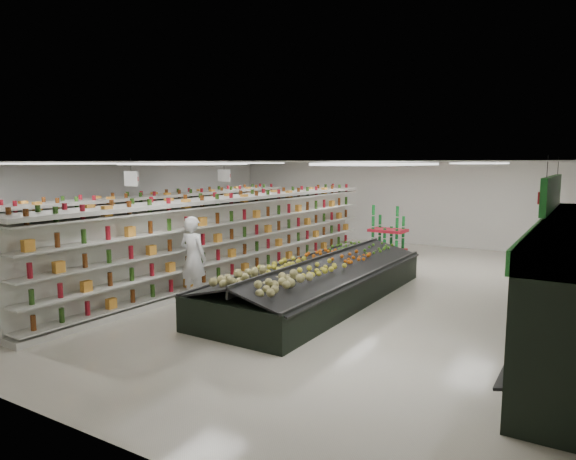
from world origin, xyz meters
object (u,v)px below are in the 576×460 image
Objects in this scene: gondola_left at (162,232)px; shopper_background at (237,226)px; soda_endcap at (388,232)px; gondola_center at (237,240)px; produce_island at (319,280)px; shopper_main at (193,258)px.

gondola_left reaches higher than shopper_background.
shopper_background is (-4.93, -2.18, 0.15)m from soda_endcap.
shopper_background is (0.50, 3.26, -0.11)m from gondola_left.
soda_endcap is at bearing -62.66° from shopper_background.
shopper_background is at bearing 128.82° from gondola_center.
soda_endcap reaches higher than produce_island.
gondola_center is at bearing -112.08° from soda_endcap.
soda_endcap is 0.80× the size of shopper_main.
shopper_main is at bearing -36.47° from gondola_left.
produce_island is at bearing -11.24° from gondola_left.
shopper_main is 6.73m from shopper_background.
gondola_left is at bearing -134.98° from soda_endcap.
shopper_main is (3.67, -2.69, -0.03)m from gondola_left.
gondola_center is 3.28m from produce_island.
soda_endcap is (2.31, 5.70, -0.28)m from gondola_center.
gondola_left is 3.13m from gondola_center.
produce_island is at bearing -14.65° from gondola_center.
gondola_left is at bearing -37.29° from shopper_main.
gondola_left is 7.02× the size of shopper_background.
gondola_center is 7.23× the size of shopper_background.
produce_island is 7.25m from shopper_background.
shopper_main reaches higher than soda_endcap.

